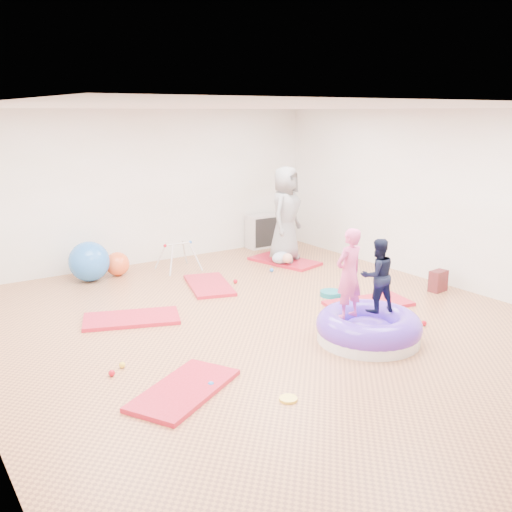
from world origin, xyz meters
TOP-DOWN VIEW (x-y plane):
  - room at (0.00, 0.00)m, footprint 7.01×8.01m
  - gym_mat_front_left at (-1.75, -1.00)m, footprint 1.38×1.14m
  - gym_mat_mid_left at (-1.41, 1.23)m, footprint 1.41×1.04m
  - gym_mat_center_back at (0.23, 2.00)m, footprint 0.96×1.37m
  - gym_mat_right at (1.71, -0.10)m, footprint 1.33×0.84m
  - gym_mat_rear_right at (2.15, 2.54)m, footprint 0.95×1.43m
  - inflatable_cushion at (0.75, -1.07)m, footprint 1.30×1.30m
  - child_pink at (0.49, -0.95)m, footprint 0.43×0.30m
  - child_navy at (0.94, -0.99)m, footprint 0.53×0.45m
  - adult_caregiver at (2.15, 2.52)m, footprint 1.01×0.90m
  - infant at (1.94, 2.32)m, footprint 0.39×0.39m
  - ball_pit_balls at (0.13, 0.12)m, footprint 4.90×3.36m
  - exercise_ball_blue at (-1.26, 3.39)m, footprint 0.67×0.67m
  - exercise_ball_orange at (-0.76, 3.45)m, footprint 0.41×0.41m
  - infant_play_gym at (0.24, 3.12)m, footprint 0.66×0.63m
  - cube_shelf at (2.53, 3.79)m, footprint 0.69×0.34m
  - balance_disc at (1.55, 0.53)m, footprint 0.34×0.34m
  - backpack at (3.10, -0.23)m, footprint 0.30×0.20m
  - yellow_toy at (-0.97, -1.72)m, footprint 0.18×0.18m

SIDE VIEW (x-z plane):
  - yellow_toy at x=-0.97m, z-range 0.00..0.03m
  - gym_mat_right at x=1.71m, z-range 0.00..0.05m
  - gym_mat_front_left at x=-1.75m, z-range 0.00..0.05m
  - gym_mat_center_back at x=0.23m, z-range 0.00..0.05m
  - gym_mat_mid_left at x=-1.41m, z-range 0.00..0.05m
  - gym_mat_rear_right at x=2.15m, z-range 0.00..0.05m
  - ball_pit_balls at x=0.13m, z-range 0.00..0.07m
  - balance_disc at x=1.55m, z-range 0.00..0.08m
  - inflatable_cushion at x=0.75m, z-range -0.05..0.36m
  - backpack at x=3.10m, z-range 0.00..0.33m
  - infant at x=1.94m, z-range 0.06..0.28m
  - exercise_ball_orange at x=-0.76m, z-range 0.00..0.41m
  - exercise_ball_blue at x=-1.26m, z-range 0.00..0.67m
  - infant_play_gym at x=0.24m, z-range 0.09..0.59m
  - cube_shelf at x=2.53m, z-range 0.00..0.69m
  - child_navy at x=0.94m, z-range 0.37..1.31m
  - adult_caregiver at x=2.15m, z-range 0.05..1.80m
  - child_pink at x=0.49m, z-range 0.37..1.48m
  - room at x=0.00m, z-range 0.00..2.80m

